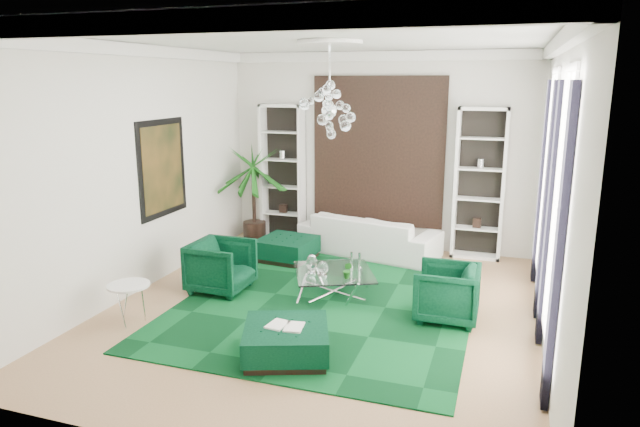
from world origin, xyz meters
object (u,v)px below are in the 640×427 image
(armchair_left, at_px, (221,266))
(sofa, at_px, (369,235))
(ottoman_side, at_px, (287,249))
(ottoman_front, at_px, (286,342))
(coffee_table, at_px, (334,284))
(palm, at_px, (253,181))
(armchair_right, at_px, (447,293))
(side_table, at_px, (130,304))

(armchair_left, bearing_deg, sofa, -32.28)
(ottoman_side, height_order, ottoman_front, ottoman_side)
(armchair_left, distance_m, coffee_table, 1.80)
(ottoman_side, xyz_separation_m, palm, (-1.10, 0.95, 1.06))
(ottoman_side, bearing_deg, armchair_left, -102.53)
(armchair_right, xyz_separation_m, ottoman_side, (-3.10, 1.80, -0.18))
(ottoman_side, bearing_deg, sofa, 32.20)
(coffee_table, distance_m, ottoman_side, 1.98)
(ottoman_front, relative_size, palm, 0.39)
(armchair_right, relative_size, ottoman_front, 0.87)
(side_table, distance_m, palm, 4.37)
(sofa, height_order, ottoman_front, sofa)
(side_table, relative_size, palm, 0.22)
(side_table, bearing_deg, coffee_table, 38.21)
(ottoman_front, bearing_deg, armchair_right, 45.83)
(ottoman_front, bearing_deg, coffee_table, 91.36)
(ottoman_front, bearing_deg, palm, 119.05)
(armchair_right, bearing_deg, ottoman_front, -44.56)
(armchair_right, bearing_deg, coffee_table, -101.70)
(sofa, relative_size, ottoman_side, 2.78)
(coffee_table, distance_m, palm, 3.59)
(armchair_right, bearing_deg, ottoman_side, -120.53)
(armchair_left, xyz_separation_m, palm, (-0.70, 2.75, 0.86))
(coffee_table, height_order, palm, palm)
(armchair_left, bearing_deg, ottoman_front, -133.03)
(armchair_left, bearing_deg, armchair_right, -88.84)
(armchair_left, distance_m, armchair_right, 3.50)
(sofa, distance_m, ottoman_front, 4.40)
(sofa, relative_size, palm, 1.03)
(armchair_left, xyz_separation_m, coffee_table, (1.75, 0.35, -0.21))
(armchair_right, height_order, side_table, armchair_right)
(sofa, distance_m, ottoman_side, 1.60)
(armchair_right, distance_m, side_table, 4.37)
(side_table, bearing_deg, sofa, 60.48)
(armchair_left, xyz_separation_m, ottoman_side, (0.40, 1.80, -0.20))
(ottoman_side, height_order, side_table, side_table)
(armchair_right, bearing_deg, armchair_left, -90.39)
(coffee_table, bearing_deg, armchair_left, -168.69)
(ottoman_side, relative_size, palm, 0.37)
(armchair_right, distance_m, coffee_table, 1.80)
(ottoman_side, bearing_deg, palm, 139.18)
(sofa, xyz_separation_m, ottoman_side, (-1.35, -0.85, -0.17))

